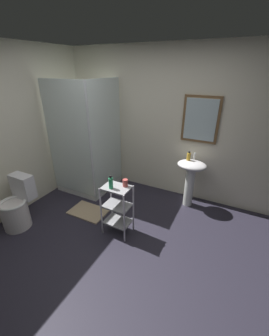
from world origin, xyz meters
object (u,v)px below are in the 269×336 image
(pedestal_sink, at_px, (191,174))
(toilet, at_px, (17,207))
(body_wash_bottle_green, at_px, (111,183))
(shower_stall, at_px, (90,167))
(rinse_cup, at_px, (125,183))
(bath_mat, at_px, (88,211))
(hand_soap_bottle, at_px, (189,156))
(storage_cart, at_px, (117,206))

(pedestal_sink, height_order, toilet, pedestal_sink)
(body_wash_bottle_green, bearing_deg, shower_stall, 140.17)
(shower_stall, height_order, toilet, shower_stall)
(rinse_cup, bearing_deg, bath_mat, 173.00)
(body_wash_bottle_green, distance_m, bath_mat, 1.05)
(body_wash_bottle_green, xyz_separation_m, rinse_cup, (0.14, 0.13, -0.03))
(shower_stall, relative_size, hand_soap_bottle, 13.63)
(pedestal_sink, distance_m, hand_soap_bottle, 0.30)
(pedestal_sink, relative_size, rinse_cup, 8.25)
(shower_stall, bearing_deg, storage_cart, -36.77)
(body_wash_bottle_green, bearing_deg, storage_cart, 50.09)
(storage_cart, distance_m, bath_mat, 0.81)
(hand_soap_bottle, bearing_deg, toilet, -140.50)
(storage_cart, height_order, body_wash_bottle_green, body_wash_bottle_green)
(pedestal_sink, bearing_deg, bath_mat, -145.50)
(shower_stall, relative_size, toilet, 2.63)
(hand_soap_bottle, bearing_deg, shower_stall, -169.33)
(body_wash_bottle_green, height_order, rinse_cup, body_wash_bottle_green)
(storage_cart, relative_size, rinse_cup, 7.54)
(pedestal_sink, height_order, body_wash_bottle_green, body_wash_bottle_green)
(toilet, height_order, bath_mat, toilet)
(shower_stall, bearing_deg, toilet, -102.12)
(shower_stall, relative_size, bath_mat, 3.33)
(hand_soap_bottle, distance_m, bath_mat, 1.85)
(pedestal_sink, height_order, rinse_cup, rinse_cup)
(shower_stall, height_order, rinse_cup, shower_stall)
(hand_soap_bottle, bearing_deg, bath_mat, -143.44)
(pedestal_sink, height_order, bath_mat, pedestal_sink)
(shower_stall, bearing_deg, body_wash_bottle_green, -39.83)
(pedestal_sink, distance_m, toilet, 2.68)
(toilet, relative_size, body_wash_bottle_green, 4.11)
(shower_stall, xyz_separation_m, storage_cart, (1.09, -0.82, -0.03))
(storage_cart, bearing_deg, body_wash_bottle_green, -129.91)
(rinse_cup, relative_size, bath_mat, 0.16)
(toilet, bearing_deg, storage_cart, 20.91)
(bath_mat, bearing_deg, storage_cart, -13.96)
(bath_mat, bearing_deg, shower_stall, 122.97)
(rinse_cup, xyz_separation_m, bath_mat, (-0.76, 0.09, -0.78))
(shower_stall, xyz_separation_m, bath_mat, (0.42, -0.65, -0.45))
(shower_stall, xyz_separation_m, pedestal_sink, (1.81, 0.30, 0.12))
(toilet, distance_m, hand_soap_bottle, 2.69)
(body_wash_bottle_green, xyz_separation_m, bath_mat, (-0.62, 0.22, -0.81))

